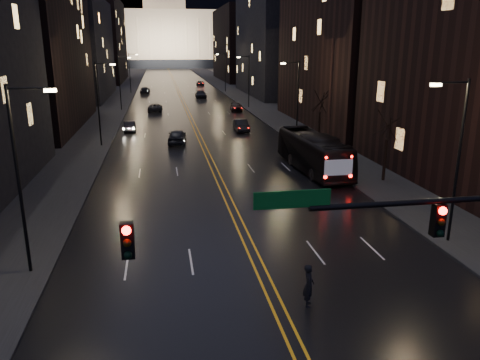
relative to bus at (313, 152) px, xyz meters
name	(u,v)px	position (x,y,z in m)	size (l,w,h in m)	color
road	(175,83)	(-8.50, 103.62, -1.63)	(20.00, 320.00, 0.02)	black
sidewalk_left	(126,83)	(-22.50, 103.62, -1.56)	(8.00, 320.00, 0.16)	black
sidewalk_right	(222,82)	(5.50, 103.62, -1.56)	(8.00, 320.00, 0.16)	black
center_line	(175,83)	(-8.50, 103.62, -1.61)	(0.62, 320.00, 0.01)	orange
building_left_mid	(23,18)	(-29.50, 27.62, 12.36)	(12.00, 30.00, 28.00)	black
building_left_far	(76,49)	(-29.50, 65.62, 8.36)	(12.00, 34.00, 20.00)	black
building_left_dist	(102,41)	(-29.50, 113.62, 10.36)	(12.00, 40.00, 24.00)	black
building_right_mid	(275,34)	(12.50, 65.62, 11.36)	(12.00, 34.00, 26.00)	black
building_right_dist	(239,45)	(12.50, 113.62, 9.36)	(12.00, 40.00, 22.00)	black
capitol	(165,33)	(-8.50, 223.62, 15.51)	(90.00, 50.00, 58.50)	black
streetlamp_right_near	(456,154)	(2.31, -16.38, 3.44)	(2.13, 0.25, 9.00)	black
streetlamp_left_near	(22,172)	(-19.31, -16.38, 3.44)	(2.13, 0.25, 9.00)	black
streetlamp_right_mid	(296,96)	(2.31, 13.62, 3.44)	(2.13, 0.25, 9.00)	black
streetlamp_left_mid	(100,100)	(-19.31, 13.62, 3.44)	(2.13, 0.25, 9.00)	black
streetlamp_right_far	(248,79)	(2.31, 43.62, 3.44)	(2.13, 0.25, 9.00)	black
streetlamp_left_far	(121,80)	(-19.31, 43.62, 3.44)	(2.13, 0.25, 9.00)	black
streetlamp_right_dist	(224,70)	(2.31, 73.62, 3.44)	(2.13, 0.25, 9.00)	black
streetlamp_left_dist	(130,71)	(-19.31, 73.62, 3.44)	(2.13, 0.25, 9.00)	black
tree_right_mid	(388,126)	(4.50, -4.38, 2.89)	(2.40, 2.40, 6.65)	black
tree_right_far	(320,103)	(4.50, 11.62, 2.89)	(2.40, 2.40, 6.65)	black
bus	(313,152)	(0.00, 0.00, 0.00)	(2.76, 11.77, 3.28)	black
oncoming_car_a	(177,136)	(-11.27, 14.03, -0.82)	(1.93, 4.80, 1.63)	black
oncoming_car_b	(129,126)	(-17.00, 22.81, -0.95)	(1.45, 4.17, 1.37)	black
oncoming_car_c	(155,107)	(-13.83, 41.59, -0.97)	(2.22, 4.81, 1.34)	black
oncoming_car_d	(145,90)	(-16.33, 74.05, -0.93)	(2.00, 4.92, 1.43)	black
receding_car_a	(241,126)	(-2.85, 20.51, -0.90)	(1.57, 4.50, 1.48)	black
receding_car_b	(236,106)	(-0.41, 39.72, -0.84)	(1.88, 4.67, 1.59)	black
receding_car_c	(201,94)	(-4.45, 61.16, -0.86)	(2.18, 5.35, 1.55)	black
receding_car_d	(200,83)	(-1.73, 93.62, -1.00)	(2.11, 4.57, 1.27)	black
pedestrian_a	(309,285)	(-7.20, -21.38, -0.70)	(0.69, 0.45, 1.88)	black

